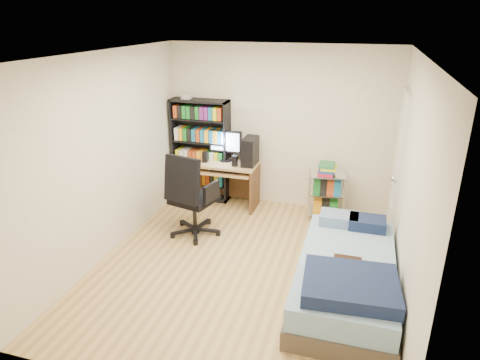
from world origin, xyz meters
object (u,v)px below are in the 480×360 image
(office_chair, at_px, (192,210))
(bed, at_px, (346,276))
(media_shelf, at_px, (201,149))
(computer_desk, at_px, (233,167))

(office_chair, distance_m, bed, 2.28)
(media_shelf, distance_m, bed, 3.29)
(computer_desk, xyz_separation_m, office_chair, (-0.24, -1.12, -0.27))
(bed, bearing_deg, media_shelf, 139.56)
(media_shelf, distance_m, office_chair, 1.39)
(computer_desk, relative_size, bed, 0.59)
(computer_desk, bearing_deg, media_shelf, 166.81)
(media_shelf, xyz_separation_m, computer_desk, (0.59, -0.14, -0.19))
(office_chair, bearing_deg, bed, -7.95)
(media_shelf, xyz_separation_m, office_chair, (0.35, -1.26, -0.47))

